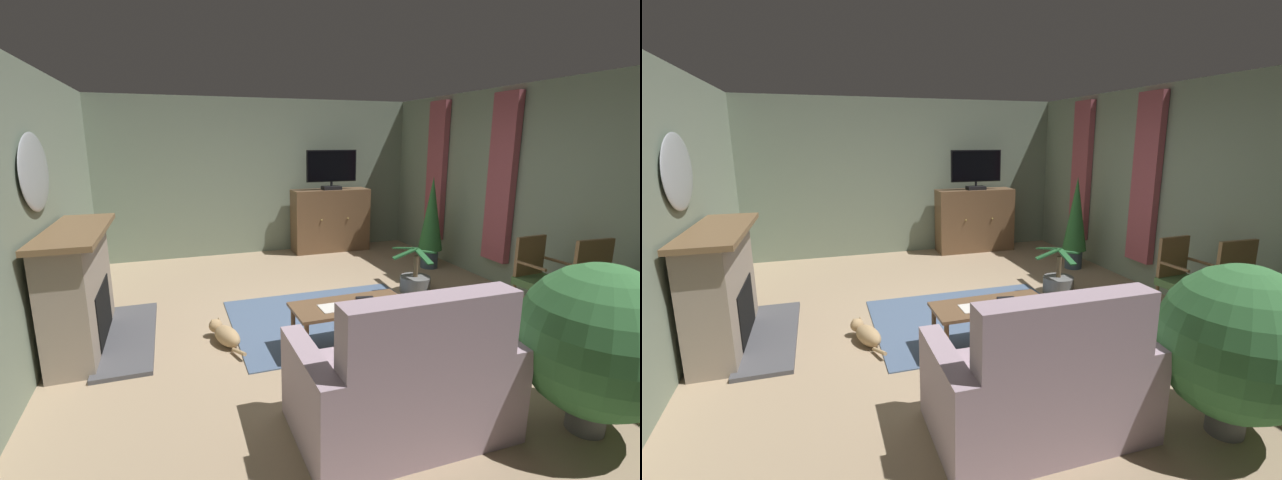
{
  "view_description": "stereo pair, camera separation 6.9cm",
  "coord_description": "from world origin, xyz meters",
  "views": [
    {
      "loc": [
        -1.54,
        -4.27,
        1.96
      ],
      "look_at": [
        -0.0,
        0.19,
        0.87
      ],
      "focal_mm": 24.53,
      "sensor_mm": 36.0,
      "label": 1
    },
    {
      "loc": [
        -1.47,
        -4.29,
        1.96
      ],
      "look_at": [
        -0.0,
        0.19,
        0.87
      ],
      "focal_mm": 24.53,
      "sensor_mm": 36.0,
      "label": 2
    }
  ],
  "objects": [
    {
      "name": "cat",
      "position": [
        -1.12,
        -0.23,
        0.1
      ],
      "size": [
        0.31,
        0.69,
        0.2
      ],
      "color": "tan",
      "rests_on": "ground_plane"
    },
    {
      "name": "wall_left",
      "position": [
        -2.73,
        0.0,
        1.32
      ],
      "size": [
        0.1,
        7.06,
        2.63
      ],
      "primitive_type": "cube",
      "color": "gray",
      "rests_on": "ground_plane"
    },
    {
      "name": "coffee_table",
      "position": [
        -0.0,
        -0.7,
        0.39
      ],
      "size": [
        1.13,
        0.53,
        0.44
      ],
      "color": "brown",
      "rests_on": "ground_plane"
    },
    {
      "name": "side_chair_tucked_against_wall",
      "position": [
        2.19,
        -1.51,
        0.54
      ],
      "size": [
        0.49,
        0.51,
        1.05
      ],
      "color": "#4C703D",
      "rests_on": "ground_plane"
    },
    {
      "name": "wall_right_with_window",
      "position": [
        2.73,
        0.0,
        1.32
      ],
      "size": [
        0.1,
        7.06,
        2.63
      ],
      "primitive_type": "cube",
      "color": "gray",
      "rests_on": "ground_plane"
    },
    {
      "name": "sofa_floral",
      "position": [
        -0.15,
        -1.96,
        0.35
      ],
      "size": [
        1.43,
        0.87,
        1.08
      ],
      "color": "#AD93A3",
      "rests_on": "ground_plane"
    },
    {
      "name": "curtain_panel_far",
      "position": [
        2.62,
        1.93,
        1.45
      ],
      "size": [
        0.1,
        0.44,
        2.21
      ],
      "primitive_type": "cube",
      "color": "#A34C56"
    },
    {
      "name": "wall_back",
      "position": [
        0.0,
        3.28,
        1.32
      ],
      "size": [
        5.96,
        0.1,
        2.63
      ],
      "primitive_type": "cube",
      "color": "gray",
      "rests_on": "ground_plane"
    },
    {
      "name": "fireplace",
      "position": [
        -2.4,
        0.22,
        0.55
      ],
      "size": [
        0.86,
        1.69,
        1.16
      ],
      "color": "#4C4C51",
      "rests_on": "ground_plane"
    },
    {
      "name": "folded_newspaper",
      "position": [
        -0.16,
        -0.74,
        0.45
      ],
      "size": [
        0.3,
        0.22,
        0.01
      ],
      "primitive_type": "cube",
      "rotation": [
        0.0,
        0.0,
        0.02
      ],
      "color": "silver",
      "rests_on": "coffee_table"
    },
    {
      "name": "wall_mirror_oval",
      "position": [
        -2.65,
        0.22,
        1.68
      ],
      "size": [
        0.06,
        0.92,
        0.69
      ],
      "primitive_type": "ellipsoid",
      "color": "#B2B7BF"
    },
    {
      "name": "rug_central",
      "position": [
        0.08,
        -0.0,
        0.01
      ],
      "size": [
        2.18,
        1.77,
        0.01
      ],
      "primitive_type": "cube",
      "color": "slate",
      "rests_on": "ground_plane"
    },
    {
      "name": "ground_plane",
      "position": [
        0.0,
        0.0,
        -0.02
      ],
      "size": [
        5.96,
        7.06,
        0.04
      ],
      "primitive_type": "cube",
      "color": "tan"
    },
    {
      "name": "curtain_panel_near",
      "position": [
        2.62,
        0.43,
        1.45
      ],
      "size": [
        0.1,
        0.44,
        2.21
      ],
      "primitive_type": "cube",
      "color": "#A34C56"
    },
    {
      "name": "side_chair_nearest_door",
      "position": [
        2.18,
        -0.77,
        0.51
      ],
      "size": [
        0.48,
        0.48,
        0.93
      ],
      "color": "#4C703D",
      "rests_on": "ground_plane"
    },
    {
      "name": "potted_plant_tall_palm_by_window",
      "position": [
        1.06,
        -2.36,
        0.66
      ],
      "size": [
        1.03,
        1.03,
        1.19
      ],
      "color": "slate",
      "rests_on": "ground_plane"
    },
    {
      "name": "potted_plant_on_hearth_side",
      "position": [
        2.22,
        1.39,
        0.77
      ],
      "size": [
        0.37,
        0.37,
        1.41
      ],
      "color": "#3D4C5B",
      "rests_on": "ground_plane"
    },
    {
      "name": "tv_cabinet",
      "position": [
        1.14,
        2.93,
        0.53
      ],
      "size": [
        1.36,
        0.48,
        1.1
      ],
      "color": "#4A3523",
      "rests_on": "ground_plane"
    },
    {
      "name": "television",
      "position": [
        1.14,
        2.87,
        1.46
      ],
      "size": [
        0.9,
        0.2,
        0.68
      ],
      "color": "black",
      "rests_on": "tv_cabinet"
    },
    {
      "name": "potted_plant_small_fern_corner",
      "position": [
        1.42,
        0.48,
        0.14
      ],
      "size": [
        0.62,
        0.92,
        0.6
      ],
      "color": "slate",
      "rests_on": "ground_plane"
    },
    {
      "name": "tv_remote",
      "position": [
        0.18,
        -0.62,
        0.46
      ],
      "size": [
        0.18,
        0.08,
        0.02
      ],
      "primitive_type": "cube",
      "rotation": [
        0.0,
        0.0,
        2.95
      ],
      "color": "black",
      "rests_on": "coffee_table"
    }
  ]
}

